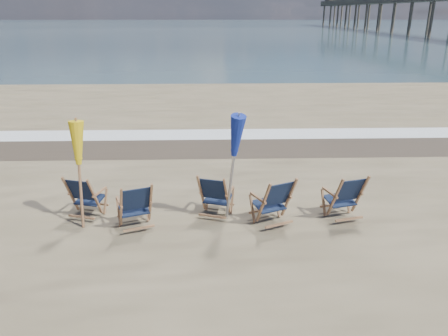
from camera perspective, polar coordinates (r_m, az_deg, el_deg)
The scene contains 11 objects.
ocean at distance 134.90m, azimuth -1.75°, elevation 17.97°, with size 400.00×400.00×0.00m, color #38525D.
surf_foam at distance 15.69m, azimuth -0.69°, elevation 4.44°, with size 200.00×1.40×0.01m, color silver.
wet_sand_strip at distance 14.25m, azimuth -0.58°, elevation 2.84°, with size 200.00×2.60×0.00m, color #42362A.
beach_chair_0 at distance 9.43m, azimuth -16.51°, elevation -3.84°, with size 0.64×0.72×1.00m, color #111B34, non-canonical shape.
beach_chair_1 at distance 8.85m, azimuth -9.55°, elevation -4.71°, with size 0.67×0.75×1.04m, color #111B34, non-canonical shape.
beach_chair_2 at distance 9.07m, azimuth 0.39°, elevation -3.91°, with size 0.65×0.73×1.01m, color #111B34, non-canonical shape.
beach_chair_3 at distance 8.99m, azimuth 8.50°, elevation -4.10°, with size 0.69×0.78×1.08m, color #111B34, non-canonical shape.
beach_chair_4 at distance 9.52m, azimuth 17.36°, elevation -3.52°, with size 0.68×0.76×1.06m, color #111B34, non-canonical shape.
umbrella_yellow at distance 8.89m, azimuth -18.72°, elevation 2.31°, with size 0.30×0.30×2.16m.
umbrella_blue at distance 8.52m, azimuth 1.04°, elevation 4.02°, with size 0.30×0.30×2.37m.
fishing_pier at distance 89.44m, azimuth 24.90°, elevation 18.35°, with size 4.40×140.00×9.30m, color #4D4338, non-canonical shape.
Camera 1 is at (-0.28, -6.83, 4.14)m, focal length 35.00 mm.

